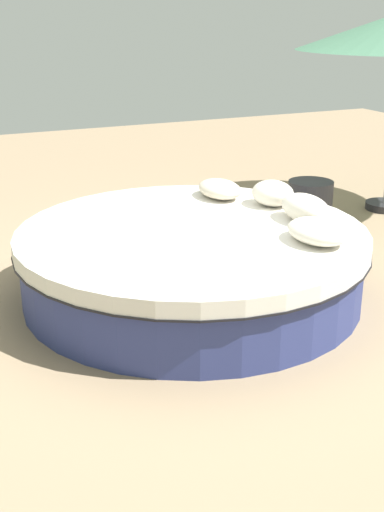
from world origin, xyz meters
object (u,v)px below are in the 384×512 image
Objects in this scene: throw_pillow_0 at (317,231)px; throw_pillow_3 at (220,189)px; round_bed at (192,262)px; side_table at (310,203)px; throw_pillow_2 at (273,193)px; throw_pillow_1 at (305,208)px.

throw_pillow_0 is 1.03× the size of throw_pillow_3.
round_bed is at bearing -39.73° from throw_pillow_3.
throw_pillow_0 is 2.21m from side_table.
throw_pillow_2 is at bearing -49.48° from side_table.
round_bed is 1.02m from throw_pillow_3.
throw_pillow_2 is 0.79× the size of throw_pillow_3.
throw_pillow_3 is (-0.74, 0.61, 0.35)m from round_bed.
throw_pillow_1 is 1.73m from side_table.
round_bed is 5.23× the size of throw_pillow_0.
throw_pillow_1 is 1.10× the size of side_table.
throw_pillow_1 reaches higher than throw_pillow_0.
round_bed is 1.03m from throw_pillow_0.
throw_pillow_1 is at bearing -0.39° from throw_pillow_2.
throw_pillow_1 is at bearing 78.31° from round_bed.
side_table is at bearing 108.22° from throw_pillow_3.
throw_pillow_1 is (-0.46, 0.20, 0.03)m from throw_pillow_0.
throw_pillow_2 reaches higher than side_table.
round_bed is at bearing -70.71° from throw_pillow_2.
side_table is (-1.82, 1.19, -0.40)m from throw_pillow_0.
round_bed is 5.25× the size of throw_pillow_1.
side_table is (-0.84, 0.99, -0.43)m from throw_pillow_2.
throw_pillow_3 is at bearing -71.78° from side_table.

